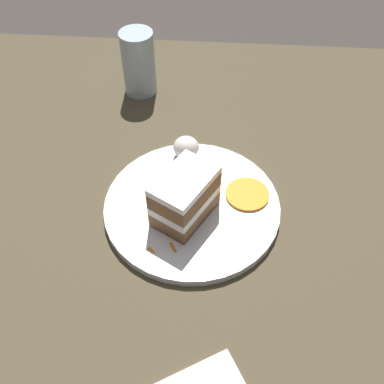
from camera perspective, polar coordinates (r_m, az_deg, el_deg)
name	(u,v)px	position (r m, az deg, el deg)	size (l,w,h in m)	color
ground_plane	(172,237)	(0.78, -2.59, -5.68)	(6.00, 6.00, 0.00)	#38332D
dining_table	(171,231)	(0.77, -2.63, -5.01)	(1.37, 1.16, 0.03)	#4C422D
plate	(192,207)	(0.77, 0.00, -1.87)	(0.30, 0.30, 0.02)	white
cake_slice	(185,197)	(0.72, -0.93, -0.62)	(0.11, 0.13, 0.09)	brown
cream_dollop	(186,147)	(0.83, -0.75, 5.68)	(0.05, 0.04, 0.04)	white
orange_garnish	(247,194)	(0.78, 7.03, -0.30)	(0.08, 0.08, 0.01)	orange
carrot_shreds_scatter	(191,194)	(0.78, -0.14, -0.32)	(0.11, 0.20, 0.00)	orange
drinking_glass	(139,67)	(1.00, -6.75, 15.49)	(0.07, 0.07, 0.14)	silver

